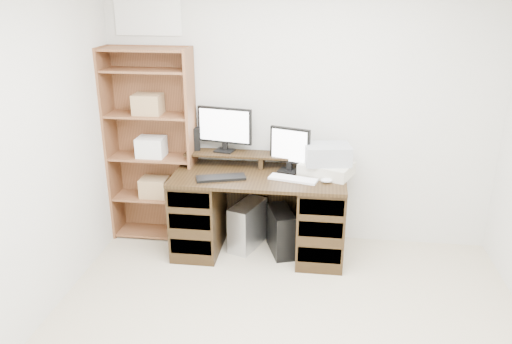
% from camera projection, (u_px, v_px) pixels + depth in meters
% --- Properties ---
extents(room, '(3.54, 4.04, 2.54)m').
position_uv_depth(room, '(281.00, 197.00, 2.61)').
color(room, '#BEB092').
rests_on(room, ground).
extents(desk, '(1.50, 0.70, 0.75)m').
position_uv_depth(desk, '(259.00, 212.00, 4.47)').
color(desk, black).
rests_on(desk, ground).
extents(riser_shelf, '(1.40, 0.22, 0.12)m').
position_uv_depth(riser_shelf, '(262.00, 157.00, 4.50)').
color(riser_shelf, black).
rests_on(riser_shelf, desk).
extents(monitor_wide, '(0.51, 0.16, 0.40)m').
position_uv_depth(monitor_wide, '(225.00, 127.00, 4.50)').
color(monitor_wide, black).
rests_on(monitor_wide, riser_shelf).
extents(monitor_small, '(0.36, 0.18, 0.40)m').
position_uv_depth(monitor_small, '(290.00, 148.00, 4.34)').
color(monitor_small, black).
rests_on(monitor_small, desk).
extents(speaker, '(0.10, 0.10, 0.21)m').
position_uv_depth(speaker, '(195.00, 139.00, 4.57)').
color(speaker, black).
rests_on(speaker, riser_shelf).
extents(keyboard_black, '(0.44, 0.26, 0.02)m').
position_uv_depth(keyboard_black, '(221.00, 178.00, 4.23)').
color(keyboard_black, black).
rests_on(keyboard_black, desk).
extents(keyboard_white, '(0.43, 0.22, 0.02)m').
position_uv_depth(keyboard_white, '(293.00, 179.00, 4.21)').
color(keyboard_white, white).
rests_on(keyboard_white, desk).
extents(mouse, '(0.10, 0.08, 0.04)m').
position_uv_depth(mouse, '(326.00, 181.00, 4.15)').
color(mouse, silver).
rests_on(mouse, desk).
extents(printer, '(0.51, 0.45, 0.11)m').
position_uv_depth(printer, '(327.00, 169.00, 4.32)').
color(printer, beige).
rests_on(printer, desk).
extents(basket, '(0.42, 0.33, 0.16)m').
position_uv_depth(basket, '(327.00, 154.00, 4.27)').
color(basket, '#92969C').
rests_on(basket, printer).
extents(tower_silver, '(0.33, 0.47, 0.43)m').
position_uv_depth(tower_silver, '(248.00, 225.00, 4.61)').
color(tower_silver, '#B3B6BB').
rests_on(tower_silver, ground).
extents(tower_black, '(0.30, 0.45, 0.41)m').
position_uv_depth(tower_black, '(281.00, 231.00, 4.52)').
color(tower_black, black).
rests_on(tower_black, ground).
extents(bookshelf, '(0.80, 0.30, 1.80)m').
position_uv_depth(bookshelf, '(152.00, 144.00, 4.61)').
color(bookshelf, brown).
rests_on(bookshelf, ground).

